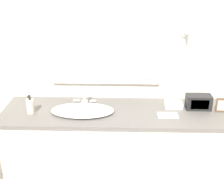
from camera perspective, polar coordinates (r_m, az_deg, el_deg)
name	(u,v)px	position (r m, az deg, el deg)	size (l,w,h in m)	color
wall_back	(124,59)	(2.83, 2.29, 5.63)	(8.00, 0.18, 2.55)	silver
vanity_counter	(124,156)	(2.90, 2.17, -12.03)	(2.10, 0.58, 0.91)	beige
sink_basin	(83,110)	(2.67, -5.41, -3.73)	(0.54, 0.36, 0.16)	white
soap_bottle	(30,106)	(2.70, -14.70, -2.93)	(0.07, 0.07, 0.17)	beige
appliance_box	(199,102)	(2.79, 15.55, -2.23)	(0.21, 0.11, 0.13)	black
picture_frame	(221,105)	(2.79, 19.34, -2.72)	(0.09, 0.01, 0.13)	brown
hand_towel_near_sink	(174,105)	(2.80, 11.19, -2.71)	(0.15, 0.12, 0.04)	white
metal_tray	(168,115)	(2.63, 10.17, -4.68)	(0.17, 0.11, 0.01)	silver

